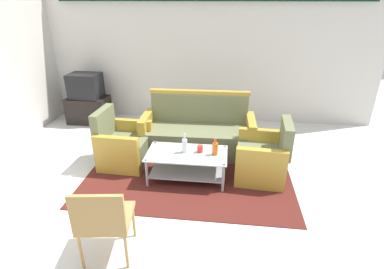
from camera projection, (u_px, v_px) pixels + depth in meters
The scene contains 13 objects.
ground_plane at pixel (190, 207), 3.73m from camera, with size 14.00×14.00×0.00m, color white.
wall_back at pixel (209, 47), 5.88m from camera, with size 6.52×0.19×2.80m.
rug at pixel (190, 171), 4.48m from camera, with size 2.91×2.15×0.01m, color #511E19.
couch at pixel (198, 134), 4.96m from camera, with size 1.81×0.77×0.96m.
armchair_left at pixel (123, 146), 4.61m from camera, with size 0.73×0.79×0.85m.
armchair_right at pixel (263, 159), 4.25m from camera, with size 0.75×0.81×0.85m.
coffee_table at pixel (187, 162), 4.20m from camera, with size 1.10×0.60×0.40m.
bottle_clear at pixel (185, 145), 4.12m from camera, with size 0.07×0.07×0.28m.
bottle_orange at pixel (215, 148), 4.07m from camera, with size 0.08×0.08×0.24m.
cup at pixel (200, 149), 4.15m from camera, with size 0.08×0.08×0.10m, color red.
tv_stand at pixel (89, 110), 6.19m from camera, with size 0.80×0.50×0.52m, color black.
television at pixel (85, 86), 5.98m from camera, with size 0.62×0.47×0.48m.
wicker_chair at pixel (103, 218), 2.79m from camera, with size 0.54×0.54×0.84m.
Camera 1 is at (0.39, -3.00, 2.35)m, focal length 28.31 mm.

